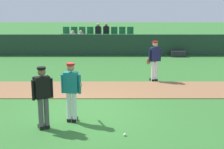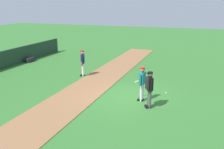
{
  "view_description": "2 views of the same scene",
  "coord_description": "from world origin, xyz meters",
  "px_view_note": "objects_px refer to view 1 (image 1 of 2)",
  "views": [
    {
      "loc": [
        0.95,
        -9.7,
        3.54
      ],
      "look_at": [
        0.95,
        0.94,
        1.04
      ],
      "focal_mm": 52.07,
      "sensor_mm": 36.0,
      "label": 1
    },
    {
      "loc": [
        -11.95,
        -3.44,
        4.8
      ],
      "look_at": [
        0.59,
        1.19,
        0.98
      ],
      "focal_mm": 40.32,
      "sensor_mm": 36.0,
      "label": 2
    }
  ],
  "objects_px": {
    "batter_teal_jersey": "(71,90)",
    "umpire_home_plate": "(42,94)",
    "runner_navy_jersey": "(154,60)",
    "baseball": "(125,135)",
    "equipment_bag": "(178,54)"
  },
  "relations": [
    {
      "from": "batter_teal_jersey",
      "to": "umpire_home_plate",
      "type": "distance_m",
      "value": 0.89
    },
    {
      "from": "batter_teal_jersey",
      "to": "umpire_home_plate",
      "type": "xyz_separation_m",
      "value": [
        -0.72,
        -0.52,
        0.03
      ]
    },
    {
      "from": "umpire_home_plate",
      "to": "equipment_bag",
      "type": "bearing_deg",
      "value": 62.35
    },
    {
      "from": "baseball",
      "to": "equipment_bag",
      "type": "bearing_deg",
      "value": 72.49
    },
    {
      "from": "umpire_home_plate",
      "to": "baseball",
      "type": "relative_size",
      "value": 23.78
    },
    {
      "from": "umpire_home_plate",
      "to": "runner_navy_jersey",
      "type": "distance_m",
      "value": 6.51
    },
    {
      "from": "baseball",
      "to": "equipment_bag",
      "type": "height_order",
      "value": "equipment_bag"
    },
    {
      "from": "batter_teal_jersey",
      "to": "umpire_home_plate",
      "type": "relative_size",
      "value": 1.0
    },
    {
      "from": "umpire_home_plate",
      "to": "equipment_bag",
      "type": "xyz_separation_m",
      "value": [
        6.0,
        11.46,
        -0.82
      ]
    },
    {
      "from": "batter_teal_jersey",
      "to": "equipment_bag",
      "type": "bearing_deg",
      "value": 64.24
    },
    {
      "from": "umpire_home_plate",
      "to": "baseball",
      "type": "bearing_deg",
      "value": -12.48
    },
    {
      "from": "umpire_home_plate",
      "to": "runner_navy_jersey",
      "type": "relative_size",
      "value": 1.0
    },
    {
      "from": "equipment_bag",
      "to": "baseball",
      "type": "bearing_deg",
      "value": -107.51
    },
    {
      "from": "batter_teal_jersey",
      "to": "baseball",
      "type": "bearing_deg",
      "value": -33.89
    },
    {
      "from": "runner_navy_jersey",
      "to": "batter_teal_jersey",
      "type": "bearing_deg",
      "value": -121.96
    }
  ]
}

